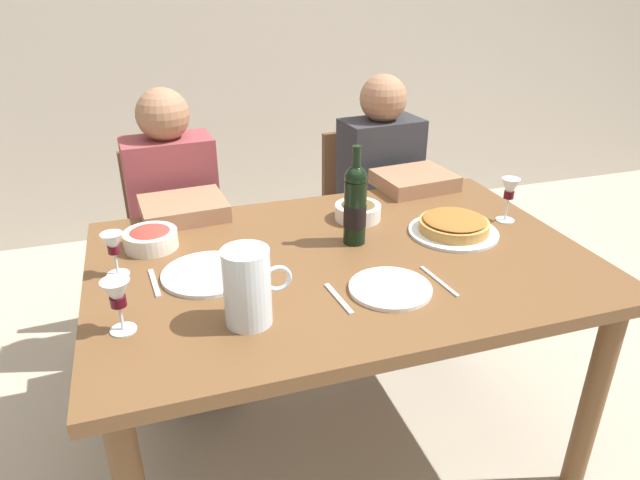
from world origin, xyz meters
The scene contains 20 objects.
ground_plane centered at (0.00, 0.00, 0.00)m, with size 8.00×8.00×0.00m, color #B2A893.
dining_table centered at (0.00, 0.00, 0.67)m, with size 1.50×1.00×0.76m.
wine_bottle centered at (0.07, 0.08, 0.89)m, with size 0.07×0.07×0.32m.
water_pitcher centered at (-0.34, -0.26, 0.85)m, with size 0.17×0.12×0.20m.
baked_tart centered at (0.41, 0.04, 0.79)m, with size 0.30×0.30×0.06m.
salad_bowl centered at (-0.55, 0.24, 0.79)m, with size 0.17×0.17×0.07m.
olive_bowl centered at (0.15, 0.25, 0.79)m, with size 0.16×0.16×0.06m.
wine_glass_left_diner centered at (0.63, 0.08, 0.87)m, with size 0.06×0.06×0.15m.
wine_glass_right_diner centered at (-0.64, -0.20, 0.86)m, with size 0.07×0.07×0.14m.
wine_glass_centre centered at (-0.65, 0.09, 0.85)m, with size 0.06×0.06×0.13m.
dinner_plate_left_setting centered at (-0.41, 0.01, 0.77)m, with size 0.27×0.27×0.01m, color silver.
dinner_plate_right_setting centered at (0.06, -0.23, 0.77)m, with size 0.23×0.23×0.01m, color white.
fork_left_setting centered at (-0.56, 0.01, 0.76)m, with size 0.16×0.01×0.01m, color silver.
knife_left_setting centered at (-0.26, 0.01, 0.76)m, with size 0.18×0.01×0.01m, color silver.
knife_right_setting centered at (0.21, -0.23, 0.76)m, with size 0.18×0.01×0.01m, color silver.
spoon_right_setting centered at (-0.09, -0.23, 0.76)m, with size 0.16×0.01×0.01m, color silver.
chair_left centered at (-0.46, 0.86, 0.50)m, with size 0.43×0.43×0.87m.
diner_left centered at (-0.44, 0.63, 0.62)m, with size 0.36×0.52×1.16m.
chair_right centered at (0.44, 0.87, 0.50)m, with size 0.44×0.44×0.87m.
diner_right centered at (0.46, 0.64, 0.62)m, with size 0.37×0.53×1.16m.
Camera 1 is at (-0.54, -1.43, 1.56)m, focal length 31.71 mm.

